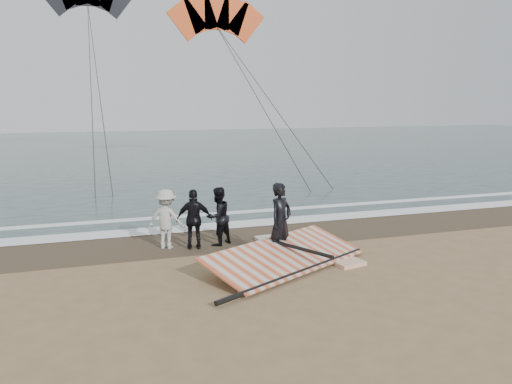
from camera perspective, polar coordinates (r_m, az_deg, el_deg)
ground at (r=10.98m, az=8.78°, el=-10.72°), size 120.00×120.00×0.00m
sea at (r=42.57m, az=-11.55°, el=4.83°), size 120.00×54.00×0.02m
wet_sand at (r=14.93m, az=1.02°, el=-4.88°), size 120.00×2.80×0.01m
foam_near at (r=16.21m, az=-0.59°, el=-3.58°), size 120.00×0.90×0.01m
foam_far at (r=17.80m, az=-2.22°, el=-2.33°), size 120.00×0.45×0.01m
man_main at (r=12.54m, az=2.83°, el=-3.33°), size 0.84×0.76×1.93m
board_white at (r=13.18m, az=7.75°, el=-6.86°), size 1.20×2.59×0.10m
board_cream at (r=13.41m, az=3.03°, el=-6.46°), size 0.79×2.56×0.11m
trio_cluster at (r=13.59m, az=-7.51°, el=-3.00°), size 2.50×1.10×1.63m
sail_rig at (r=12.18m, az=2.88°, el=-7.50°), size 4.50×3.64×0.52m
kite_red at (r=31.40m, az=-4.45°, el=18.87°), size 6.45×5.50×13.66m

